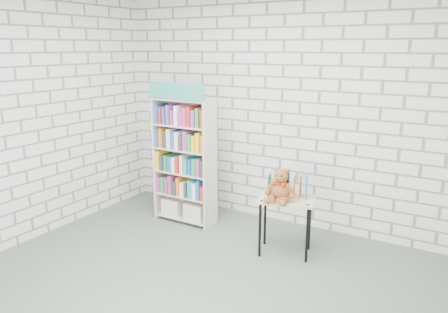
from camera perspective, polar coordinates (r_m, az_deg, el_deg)
The scene contains 6 objects.
ground at distance 4.23m, azimuth -4.43°, elevation -17.04°, with size 4.50×4.50×0.00m, color #4D5C4E.
room_shell at distance 3.64m, azimuth -4.97°, elevation 7.72°, with size 4.52×4.02×2.81m.
bookshelf at distance 5.49m, azimuth -5.11°, elevation -0.43°, with size 0.79×0.31×1.78m.
display_table at distance 4.72m, azimuth 8.09°, elevation -6.41°, with size 0.67×0.55×0.63m.
table_books at distance 4.74m, azimuth 8.33°, elevation -3.65°, with size 0.44×0.28×0.24m.
teddy_bear at distance 4.57m, azimuth 7.34°, elevation -4.07°, with size 0.33×0.30×0.35m.
Camera 1 is at (2.11, -2.94, 2.19)m, focal length 35.00 mm.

